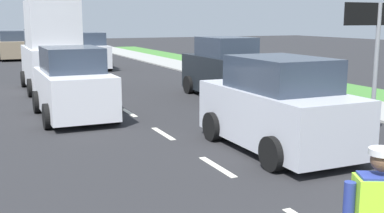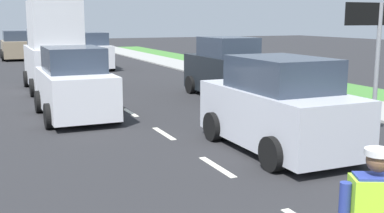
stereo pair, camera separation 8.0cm
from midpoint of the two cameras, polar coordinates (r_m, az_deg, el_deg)
ground_plane at (r=23.80m, az=-13.56°, el=3.24°), size 96.00×96.00×0.00m
sidewalk_right at (r=16.89m, az=18.70°, el=0.16°), size 2.40×72.00×0.14m
lane_center_line at (r=27.92m, az=-15.08°, el=4.20°), size 0.14×46.40×0.01m
lane_direction_sign at (r=11.55m, az=20.68°, el=7.58°), size 1.16×0.11×3.20m
delivery_truck at (r=19.84m, az=-16.05°, el=6.43°), size 2.16×4.60×3.54m
car_parked_far at (r=17.70m, az=4.26°, el=4.46°), size 2.03×3.89×2.20m
car_outgoing_ahead at (r=10.54m, az=10.43°, el=-0.10°), size 2.08×4.11×2.05m
car_outgoing_far at (r=28.03m, az=-11.84°, el=6.35°), size 2.03×3.86×2.10m
car_oncoming_lead at (r=14.26m, az=-13.65°, el=2.48°), size 2.03×3.91×2.05m
car_oncoming_third at (r=36.60m, az=-20.22°, el=6.78°), size 2.08×4.32×2.02m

